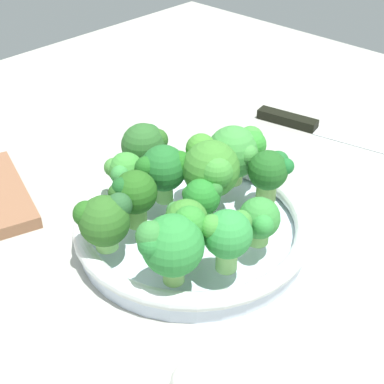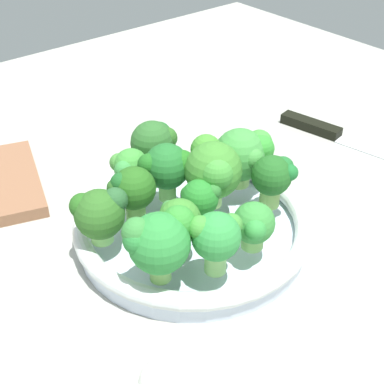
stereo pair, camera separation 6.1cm
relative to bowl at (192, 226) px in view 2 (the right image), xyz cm
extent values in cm
cube|color=#A5A79C|center=(3.55, -0.10, -3.05)|extent=(130.00, 130.00, 2.50)
cylinder|color=silver|center=(0.00, 0.00, -1.01)|extent=(25.85, 25.85, 1.59)
torus|color=silver|center=(0.00, 0.00, 0.76)|extent=(26.92, 26.92, 1.94)
cylinder|color=#8DCF67|center=(1.27, -8.26, 2.56)|extent=(2.33, 2.33, 1.67)
sphere|color=#378A39|center=(1.27, -8.26, 4.82)|extent=(4.37, 4.37, 4.37)
sphere|color=#338B26|center=(2.53, -8.06, 5.16)|extent=(1.88, 1.88, 1.88)
sphere|color=#318C3A|center=(0.15, -9.53, 5.24)|extent=(2.25, 2.25, 2.25)
sphere|color=#3D7E2C|center=(2.46, -8.51, 5.43)|extent=(1.77, 1.77, 1.77)
cylinder|color=#75B54D|center=(-5.46, 3.06, 3.10)|extent=(2.21, 2.21, 2.74)
sphere|color=#255E1B|center=(-5.46, 3.06, 6.01)|extent=(4.73, 4.73, 4.73)
sphere|color=#2A5C21|center=(-7.21, 3.85, 6.44)|extent=(1.96, 1.96, 1.96)
sphere|color=#1C5822|center=(-6.70, 3.61, 6.93)|extent=(2.28, 2.28, 2.28)
cylinder|color=#82B456|center=(7.95, -4.25, 2.98)|extent=(2.33, 2.33, 2.50)
sphere|color=#205B20|center=(7.95, -4.25, 5.72)|extent=(4.58, 4.58, 4.58)
sphere|color=#1F652A|center=(9.32, -4.56, 6.35)|extent=(2.54, 2.54, 2.54)
sphere|color=#205C2D|center=(9.58, -3.41, 5.98)|extent=(2.22, 2.22, 2.22)
sphere|color=#1C692C|center=(9.17, -5.76, 6.35)|extent=(1.88, 1.88, 1.88)
cylinder|color=#76BD5A|center=(-0.24, 4.16, 3.07)|extent=(2.03, 2.03, 2.67)
sphere|color=#206729|center=(-0.24, 4.16, 6.12)|extent=(5.28, 5.28, 5.28)
sphere|color=#21681C|center=(1.04, 2.97, 6.57)|extent=(3.06, 3.06, 3.06)
sphere|color=#1E631D|center=(-2.20, 4.90, 6.79)|extent=(2.49, 2.49, 2.49)
cylinder|color=#78B557|center=(-8.92, -6.00, 2.97)|extent=(2.10, 2.10, 2.47)
sphere|color=#2D8839|center=(-8.92, -6.00, 6.13)|extent=(5.94, 5.94, 5.94)
sphere|color=#328A30|center=(-6.50, -5.84, 7.31)|extent=(3.28, 3.28, 3.28)
sphere|color=#287F35|center=(-10.93, -5.35, 7.12)|extent=(2.61, 2.61, 2.61)
sphere|color=#368238|center=(-10.61, -4.96, 7.66)|extent=(2.85, 2.85, 2.85)
cylinder|color=#82CE60|center=(-0.40, -1.79, 2.75)|extent=(2.50, 2.50, 2.03)
sphere|color=#247927|center=(-0.40, -1.79, 5.09)|extent=(4.09, 4.09, 4.09)
sphere|color=#286F27|center=(-1.11, -0.72, 5.40)|extent=(1.72, 1.72, 1.72)
sphere|color=#2C6F2C|center=(0.70, -2.61, 5.90)|extent=(1.85, 1.85, 1.85)
cylinder|color=#8AC45D|center=(1.99, 9.96, 2.90)|extent=(2.51, 2.51, 2.34)
sphere|color=#2B6128|center=(1.99, 9.96, 5.81)|extent=(5.36, 5.36, 5.36)
sphere|color=#2B6121|center=(3.36, 9.14, 6.24)|extent=(2.70, 2.70, 2.70)
sphere|color=#1D6124|center=(3.48, 10.64, 6.17)|extent=(3.04, 3.04, 3.04)
cylinder|color=#9FCC70|center=(2.96, 0.03, 3.01)|extent=(2.15, 2.15, 2.56)
sphere|color=#3D842E|center=(2.96, 0.03, 6.39)|extent=(6.46, 6.46, 6.46)
sphere|color=#408C2E|center=(4.05, 2.40, 7.47)|extent=(3.56, 3.56, 3.56)
sphere|color=#409237|center=(2.09, -1.59, 7.07)|extent=(3.76, 3.76, 3.76)
cylinder|color=#8ED272|center=(-4.11, -8.56, 3.11)|extent=(2.16, 2.16, 2.76)
sphere|color=green|center=(-4.11, -8.56, 6.05)|extent=(4.80, 4.80, 4.80)
sphere|color=green|center=(-5.34, -7.65, 7.15)|extent=(2.38, 2.38, 2.38)
sphere|color=#3E8D35|center=(-2.18, -8.52, 6.47)|extent=(2.24, 2.24, 2.24)
cylinder|color=#8FD66D|center=(-10.18, 2.49, 2.58)|extent=(2.38, 2.38, 1.70)
sphere|color=#2D6322|center=(-10.18, 2.49, 5.15)|extent=(5.29, 5.29, 5.29)
sphere|color=#1A5D1B|center=(-9.16, 3.60, 5.45)|extent=(2.39, 2.39, 2.39)
sphere|color=#265F1C|center=(-11.31, 3.85, 5.95)|extent=(2.71, 2.71, 2.71)
sphere|color=#28582D|center=(-8.52, 2.00, 6.42)|extent=(2.69, 2.69, 2.69)
cylinder|color=#7EBF52|center=(-2.68, 7.71, 2.92)|extent=(1.96, 1.96, 2.38)
sphere|color=#3D9037|center=(-2.68, 7.71, 5.44)|extent=(4.09, 4.09, 4.09)
sphere|color=#378E40|center=(-2.11, 9.06, 5.70)|extent=(2.11, 2.11, 2.11)
sphere|color=#418737|center=(-3.54, 8.94, 5.65)|extent=(2.18, 2.18, 2.18)
sphere|color=#388C3E|center=(-4.14, 6.98, 5.81)|extent=(2.23, 2.23, 2.23)
cylinder|color=#79B052|center=(-4.60, -3.58, 2.76)|extent=(1.80, 1.80, 2.07)
sphere|color=#3B842E|center=(-4.60, -3.58, 5.25)|extent=(4.47, 4.47, 4.47)
sphere|color=#2B7B2E|center=(-6.39, -3.67, 5.98)|extent=(1.87, 1.87, 1.87)
sphere|color=#397E39|center=(-4.59, -2.05, 5.73)|extent=(1.93, 1.93, 1.93)
sphere|color=#317D36|center=(-5.81, -4.72, 5.93)|extent=(2.59, 2.59, 2.59)
cylinder|color=#9ECC6C|center=(8.16, 1.06, 2.76)|extent=(2.62, 2.62, 2.07)
sphere|color=#3E8E3D|center=(8.16, 1.06, 5.84)|extent=(6.27, 6.27, 6.27)
sphere|color=#3E9238|center=(10.71, 0.51, 6.77)|extent=(3.11, 3.11, 3.11)
sphere|color=#408E3D|center=(8.00, -1.09, 6.43)|extent=(2.67, 2.67, 2.67)
sphere|color=green|center=(10.17, -0.25, 6.44)|extent=(3.53, 3.53, 3.53)
cube|color=black|center=(30.79, 8.55, -1.05)|extent=(4.00, 9.84, 1.50)
sphere|color=white|center=(-15.35, -14.91, 0.33)|extent=(4.26, 4.26, 4.26)
camera|label=1|loc=(-36.31, -34.35, 39.59)|focal=52.26mm
camera|label=2|loc=(-31.86, -38.50, 39.59)|focal=52.26mm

